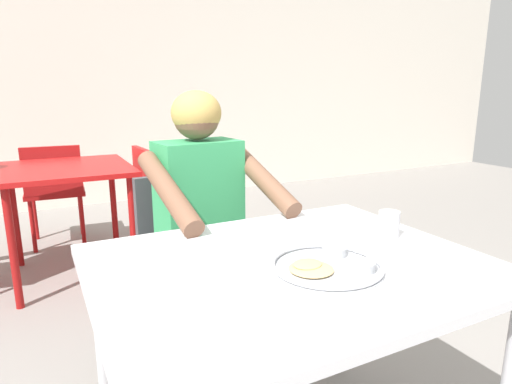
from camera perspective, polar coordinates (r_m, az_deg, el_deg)
The scene contains 9 objects.
back_wall at distance 5.00m, azimuth -20.40°, elevation 18.06°, with size 12.00×0.12×3.40m, color silver.
table_foreground at distance 1.29m, azimuth 4.53°, elevation -12.15°, with size 1.09×0.87×0.74m.
thali_tray at distance 1.22m, azimuth 9.46°, elevation -9.34°, with size 0.31×0.31×0.03m.
drinking_cup at distance 1.51m, azimuth 16.93°, elevation -3.94°, with size 0.07×0.07×0.09m.
chair_foreground at distance 2.06m, azimuth -8.62°, elevation -7.26°, with size 0.48×0.44×0.84m.
diner_foreground at distance 1.80m, azimuth -6.11°, elevation -2.56°, with size 0.53×0.58×1.22m.
table_background_red at distance 3.05m, azimuth -23.45°, elevation 1.27°, with size 0.78×0.82×0.74m.
chair_red_right at distance 3.18m, azimuth -12.24°, elevation -0.27°, with size 0.45×0.43×0.82m.
chair_red_far at distance 3.73m, azimuth -24.79°, elevation 0.62°, with size 0.46×0.44×0.81m.
Camera 1 is at (-0.68, -0.99, 1.22)m, focal length 30.69 mm.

